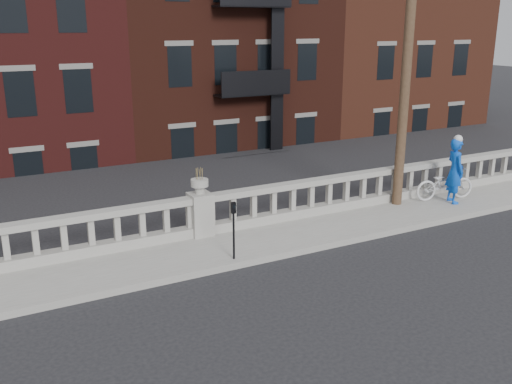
{
  "coord_description": "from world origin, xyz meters",
  "views": [
    {
      "loc": [
        -5.22,
        -8.77,
        5.34
      ],
      "look_at": [
        1.2,
        3.2,
        1.32
      ],
      "focal_mm": 40.0,
      "sensor_mm": 36.0,
      "label": 1
    }
  ],
  "objects": [
    {
      "name": "cyclist",
      "position": [
        7.78,
        2.92,
        1.13
      ],
      "size": [
        0.66,
        0.82,
        1.95
      ],
      "primitive_type": "imported",
      "rotation": [
        0.0,
        0.0,
        1.26
      ],
      "color": "blue",
      "rests_on": "sidewalk"
    },
    {
      "name": "parking_meter_c",
      "position": [
        0.06,
        2.15,
        1.0
      ],
      "size": [
        0.1,
        0.09,
        1.36
      ],
      "color": "black",
      "rests_on": "sidewalk"
    },
    {
      "name": "utility_pole",
      "position": [
        6.2,
        3.6,
        5.24
      ],
      "size": [
        1.6,
        0.28,
        10.0
      ],
      "color": "#422D1E",
      "rests_on": "sidewalk"
    },
    {
      "name": "sidewalk",
      "position": [
        0.0,
        3.0,
        0.07
      ],
      "size": [
        32.0,
        2.2,
        0.15
      ],
      "primitive_type": "cube",
      "color": "gray",
      "rests_on": "ground"
    },
    {
      "name": "planter_pedestal",
      "position": [
        0.0,
        3.95,
        0.83
      ],
      "size": [
        0.55,
        0.55,
        1.76
      ],
      "color": "gray",
      "rests_on": "sidewalk"
    },
    {
      "name": "lower_level",
      "position": [
        0.56,
        23.04,
        2.63
      ],
      "size": [
        80.0,
        44.0,
        20.8
      ],
      "color": "#605E59",
      "rests_on": "ground"
    },
    {
      "name": "ground",
      "position": [
        0.0,
        0.0,
        0.0
      ],
      "size": [
        120.0,
        120.0,
        0.0
      ],
      "primitive_type": "plane",
      "color": "black",
      "rests_on": "ground"
    },
    {
      "name": "bicycle",
      "position": [
        7.77,
        3.26,
        0.65
      ],
      "size": [
        2.01,
        1.07,
        1.0
      ],
      "primitive_type": "imported",
      "rotation": [
        0.0,
        0.0,
        1.35
      ],
      "color": "silver",
      "rests_on": "sidewalk"
    },
    {
      "name": "balustrade",
      "position": [
        0.0,
        3.95,
        0.64
      ],
      "size": [
        28.0,
        0.34,
        1.03
      ],
      "color": "gray",
      "rests_on": "sidewalk"
    }
  ]
}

